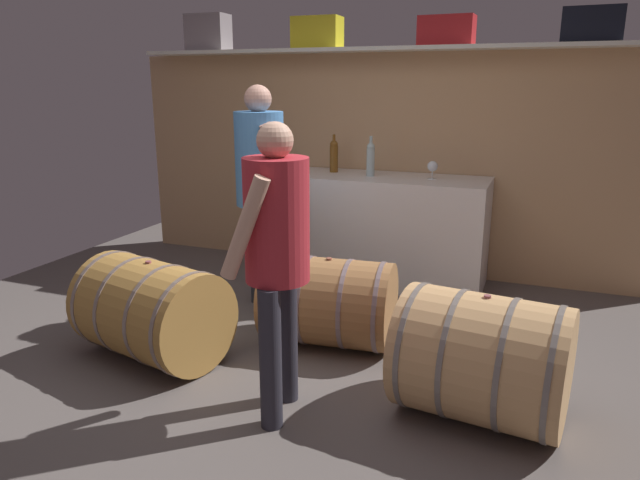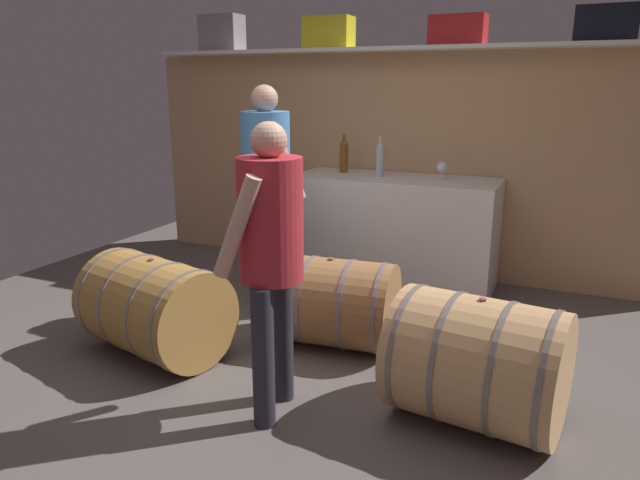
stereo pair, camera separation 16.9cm
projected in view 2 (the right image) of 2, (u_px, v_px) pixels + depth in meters
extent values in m
cube|color=#5C5451|center=(307.00, 341.00, 3.97)|extent=(6.00, 7.95, 0.02)
cube|color=tan|center=(390.00, 165.00, 5.28)|extent=(4.80, 0.10, 1.95)
cube|color=white|center=(388.00, 49.00, 4.89)|extent=(4.42, 0.40, 0.03)
cube|color=gray|center=(222.00, 33.00, 5.49)|extent=(0.39, 0.25, 0.33)
cube|color=yellow|center=(329.00, 33.00, 5.07)|extent=(0.42, 0.25, 0.27)
cube|color=red|center=(458.00, 30.00, 4.63)|extent=(0.45, 0.23, 0.23)
cube|color=black|center=(607.00, 24.00, 4.21)|extent=(0.44, 0.32, 0.25)
cube|color=white|center=(394.00, 231.00, 5.00)|extent=(1.70, 0.66, 0.93)
cylinder|color=brown|center=(344.00, 159.00, 5.13)|extent=(0.07, 0.07, 0.23)
sphere|color=brown|center=(344.00, 144.00, 5.10)|extent=(0.07, 0.07, 0.07)
cylinder|color=brown|center=(344.00, 139.00, 5.09)|extent=(0.03, 0.03, 0.08)
cylinder|color=#ACC0BD|center=(380.00, 163.00, 4.90)|extent=(0.07, 0.07, 0.24)
sphere|color=#ACC0BD|center=(380.00, 147.00, 4.86)|extent=(0.07, 0.07, 0.07)
cylinder|color=#ACC0BD|center=(381.00, 141.00, 4.85)|extent=(0.03, 0.03, 0.08)
cylinder|color=white|center=(441.00, 180.00, 4.75)|extent=(0.07, 0.07, 0.00)
cylinder|color=white|center=(442.00, 175.00, 4.74)|extent=(0.01, 0.01, 0.07)
sphere|color=white|center=(442.00, 167.00, 4.72)|extent=(0.09, 0.09, 0.09)
sphere|color=maroon|center=(442.00, 169.00, 4.73)|extent=(0.05, 0.05, 0.05)
cylinder|color=#9D6C3F|center=(331.00, 302.00, 3.83)|extent=(0.88, 0.65, 0.58)
cylinder|color=slate|center=(282.00, 296.00, 3.94)|extent=(0.08, 0.59, 0.59)
cylinder|color=slate|center=(312.00, 300.00, 3.87)|extent=(0.08, 0.59, 0.59)
cylinder|color=slate|center=(350.00, 304.00, 3.79)|extent=(0.08, 0.59, 0.59)
cylinder|color=slate|center=(383.00, 308.00, 3.72)|extent=(0.08, 0.59, 0.59)
cylinder|color=#95503D|center=(331.00, 259.00, 3.76)|extent=(0.04, 0.04, 0.01)
cylinder|color=tan|center=(478.00, 362.00, 2.92)|extent=(0.90, 0.76, 0.66)
cylinder|color=slate|center=(414.00, 346.00, 3.09)|extent=(0.12, 0.67, 0.67)
cylinder|color=slate|center=(453.00, 356.00, 2.99)|extent=(0.12, 0.67, 0.67)
cylinder|color=slate|center=(504.00, 369.00, 2.85)|extent=(0.12, 0.67, 0.67)
cylinder|color=slate|center=(550.00, 380.00, 2.75)|extent=(0.12, 0.67, 0.67)
cylinder|color=#8F4E52|center=(483.00, 299.00, 2.83)|extent=(0.04, 0.04, 0.01)
cylinder|color=#A87939|center=(155.00, 307.00, 3.68)|extent=(1.01, 0.82, 0.62)
cylinder|color=slate|center=(121.00, 295.00, 3.90)|extent=(0.18, 0.62, 0.63)
cylinder|color=slate|center=(141.00, 302.00, 3.77)|extent=(0.18, 0.62, 0.63)
cylinder|color=slate|center=(169.00, 313.00, 3.60)|extent=(0.18, 0.62, 0.63)
cylinder|color=slate|center=(193.00, 322.00, 3.46)|extent=(0.18, 0.62, 0.63)
cylinder|color=#8E4A4E|center=(151.00, 260.00, 3.60)|extent=(0.04, 0.04, 0.01)
cylinder|color=#2A2832|center=(283.00, 336.00, 3.14)|extent=(0.11, 0.11, 0.74)
cylinder|color=#2A2832|center=(263.00, 358.00, 2.89)|extent=(0.11, 0.11, 0.74)
cylinder|color=#B12831|center=(271.00, 220.00, 2.84)|extent=(0.32, 0.32, 0.61)
sphere|color=tan|center=(269.00, 140.00, 2.74)|extent=(0.18, 0.18, 0.18)
cylinder|color=tan|center=(267.00, 211.00, 3.03)|extent=(0.25, 0.10, 0.51)
cylinder|color=tan|center=(237.00, 227.00, 2.69)|extent=(0.27, 0.11, 0.51)
cylinder|color=#282D35|center=(272.00, 262.00, 4.30)|extent=(0.12, 0.12, 0.82)
cylinder|color=#282D35|center=(265.00, 251.00, 4.58)|extent=(0.12, 0.12, 0.82)
cylinder|color=#4B8BD1|center=(266.00, 159.00, 4.24)|extent=(0.36, 0.36, 0.68)
sphere|color=tan|center=(264.00, 99.00, 4.13)|extent=(0.20, 0.20, 0.20)
cylinder|color=tan|center=(286.00, 162.00, 4.08)|extent=(0.28, 0.25, 0.56)
cylinder|color=tan|center=(274.00, 155.00, 4.46)|extent=(0.21, 0.20, 0.57)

